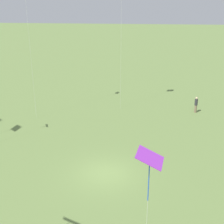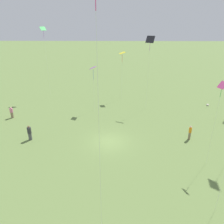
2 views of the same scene
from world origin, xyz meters
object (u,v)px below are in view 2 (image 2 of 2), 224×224
(person_0, at_px, (30,133))
(person_4, at_px, (12,112))
(kite_0, at_px, (122,54))
(kite_4, at_px, (93,69))
(picnic_bag_1, at_px, (208,105))
(kite_7, at_px, (222,89))
(kite_2, at_px, (150,41))
(person_2, at_px, (190,133))
(kite_6, at_px, (43,32))

(person_0, relative_size, person_4, 1.09)
(person_4, xyz_separation_m, kite_0, (-8.75, 16.25, 7.00))
(person_0, xyz_separation_m, kite_4, (-9.37, 6.90, 5.64))
(kite_4, height_order, picnic_bag_1, kite_4)
(kite_0, xyz_separation_m, kite_7, (19.20, 8.19, -0.02))
(person_0, bearing_deg, kite_0, 27.14)
(kite_2, distance_m, kite_4, 9.17)
(person_2, relative_size, kite_0, 0.22)
(kite_6, height_order, kite_7, kite_6)
(kite_7, bearing_deg, picnic_bag_1, -176.05)
(person_0, height_order, kite_4, kite_4)
(person_4, height_order, kite_0, kite_0)
(person_4, bearing_deg, person_2, -42.16)
(person_0, bearing_deg, person_2, -24.50)
(kite_2, relative_size, kite_7, 1.32)
(person_0, height_order, kite_6, kite_6)
(person_2, distance_m, kite_4, 16.23)
(person_0, height_order, kite_0, kite_0)
(person_0, xyz_separation_m, kite_6, (-16.03, -1.96, 10.45))
(kite_4, xyz_separation_m, kite_6, (-6.66, -8.86, 4.81))
(person_4, relative_size, kite_0, 0.21)
(person_0, bearing_deg, kite_2, 8.17)
(kite_0, relative_size, kite_7, 0.97)
(person_4, height_order, kite_4, kite_4)
(person_2, relative_size, kite_7, 0.21)
(kite_6, height_order, picnic_bag_1, kite_6)
(person_4, relative_size, kite_7, 0.20)
(kite_0, distance_m, picnic_bag_1, 16.66)
(person_2, xyz_separation_m, person_4, (-5.80, -24.10, -0.08))
(kite_6, bearing_deg, person_0, -78.44)
(person_0, relative_size, person_2, 1.03)
(kite_4, xyz_separation_m, picnic_bag_1, (-2.13, 18.79, -6.44))
(person_0, xyz_separation_m, kite_2, (-10.18, 15.18, 9.51))
(kite_2, xyz_separation_m, kite_4, (0.81, -8.28, -3.87))
(kite_2, relative_size, kite_4, 1.60)
(person_2, distance_m, picnic_bag_1, 12.90)
(person_4, relative_size, kite_2, 0.15)
(person_0, height_order, person_2, person_0)
(kite_2, bearing_deg, person_2, 1.92)
(kite_4, xyz_separation_m, kite_7, (13.63, 12.63, 1.26))
(kite_7, bearing_deg, kite_6, -108.04)
(person_2, height_order, person_4, person_2)
(person_0, distance_m, kite_7, 21.14)
(person_2, xyz_separation_m, kite_0, (-14.55, -7.86, 6.92))
(person_0, relative_size, picnic_bag_1, 4.84)
(kite_2, bearing_deg, kite_4, -104.79)
(kite_0, xyz_separation_m, picnic_bag_1, (3.44, 14.36, -7.72))
(person_4, height_order, picnic_bag_1, person_4)
(person_4, xyz_separation_m, kite_7, (10.45, 24.44, 6.98))
(kite_4, relative_size, kite_6, 0.57)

